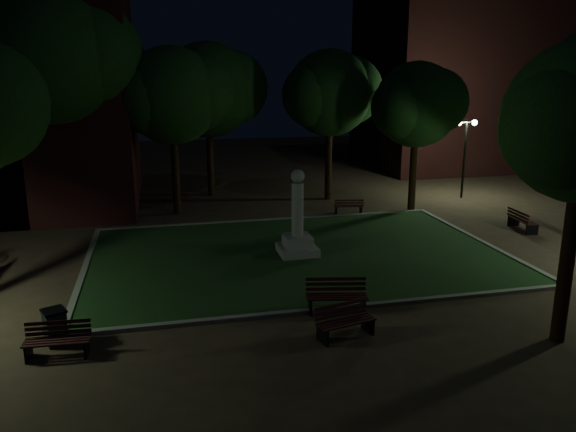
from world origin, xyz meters
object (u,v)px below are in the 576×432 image
at_px(trash_bin, 55,327).
at_px(bench_right_side, 522,221).
at_px(bench_west_near, 58,341).
at_px(bench_near_left, 336,297).
at_px(bench_near_right, 344,322).
at_px(bench_far_side, 349,207).
at_px(monument, 297,231).

bearing_deg(trash_bin, bench_right_side, 20.05).
height_order(bench_west_near, bench_right_side, bench_right_side).
xyz_separation_m(bench_near_left, bench_right_side, (10.45, 6.27, -0.03)).
bearing_deg(bench_near_right, bench_near_left, 65.96).
bearing_deg(bench_far_side, bench_near_right, 80.77).
distance_m(bench_near_right, bench_right_side, 13.28).
height_order(bench_near_left, trash_bin, bench_near_left).
bearing_deg(bench_right_side, trash_bin, 113.69).
relative_size(bench_west_near, bench_right_side, 0.94).
xyz_separation_m(bench_west_near, trash_bin, (-0.15, 0.68, 0.08)).
bearing_deg(bench_near_right, bench_far_side, 56.71).
relative_size(bench_near_left, bench_far_side, 1.26).
xyz_separation_m(monument, bench_west_near, (-7.52, -6.11, -0.56)).
xyz_separation_m(bench_far_side, trash_bin, (-11.62, -11.01, 0.11)).
bearing_deg(trash_bin, monument, 35.35).
bearing_deg(bench_near_left, bench_west_near, -161.51).
distance_m(bench_west_near, bench_far_side, 16.38).
xyz_separation_m(bench_near_right, bench_west_near, (-7.10, 0.59, -0.01)).
height_order(bench_near_left, bench_far_side, bench_near_left).
xyz_separation_m(monument, bench_near_right, (-0.42, -6.71, -0.55)).
xyz_separation_m(bench_near_left, bench_near_right, (-0.29, -1.57, -0.04)).
distance_m(bench_near_left, bench_near_right, 1.59).
bearing_deg(bench_west_near, bench_near_right, -1.17).
height_order(bench_near_left, bench_right_side, bench_near_left).
bearing_deg(monument, bench_right_side, 6.22).
distance_m(bench_far_side, trash_bin, 16.01).
height_order(bench_right_side, bench_far_side, bench_right_side).
relative_size(bench_far_side, trash_bin, 1.56).
relative_size(bench_west_near, bench_far_side, 1.08).
bearing_deg(bench_right_side, monument, 99.86).
relative_size(bench_west_near, trash_bin, 1.68).
bearing_deg(bench_right_side, bench_near_right, 129.76).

